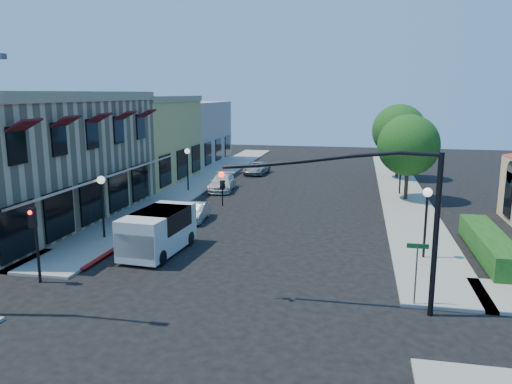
% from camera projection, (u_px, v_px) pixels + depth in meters
% --- Properties ---
extents(ground, '(120.00, 120.00, 0.00)m').
position_uv_depth(ground, '(208.00, 313.00, 18.41)').
color(ground, black).
rests_on(ground, ground).
extents(sidewalk_left, '(3.50, 50.00, 0.12)m').
position_uv_depth(sidewalk_left, '(204.00, 180.00, 46.07)').
color(sidewalk_left, gray).
rests_on(sidewalk_left, ground).
extents(sidewalk_right, '(3.50, 50.00, 0.12)m').
position_uv_depth(sidewalk_right, '(400.00, 188.00, 42.59)').
color(sidewalk_right, gray).
rests_on(sidewalk_right, ground).
extents(curb_red_strip, '(0.25, 10.00, 0.06)m').
position_uv_depth(curb_red_strip, '(131.00, 241.00, 27.47)').
color(curb_red_strip, maroon).
rests_on(curb_red_strip, ground).
extents(corner_brick_building, '(11.77, 18.20, 8.10)m').
position_uv_depth(corner_brick_building, '(23.00, 158.00, 31.27)').
color(corner_brick_building, tan).
rests_on(corner_brick_building, ground).
extents(yellow_stucco_building, '(10.00, 12.00, 7.60)m').
position_uv_depth(yellow_stucco_building, '(129.00, 140.00, 45.73)').
color(yellow_stucco_building, tan).
rests_on(yellow_stucco_building, ground).
extents(pink_stucco_building, '(10.00, 12.00, 7.00)m').
position_uv_depth(pink_stucco_building, '(176.00, 133.00, 57.31)').
color(pink_stucco_building, tan).
rests_on(pink_stucco_building, ground).
extents(hedge, '(1.40, 8.00, 1.10)m').
position_uv_depth(hedge, '(488.00, 257.00, 24.72)').
color(hedge, '#1A4814').
rests_on(hedge, ground).
extents(street_tree_a, '(4.56, 4.56, 6.48)m').
position_uv_depth(street_tree_a, '(409.00, 145.00, 36.97)').
color(street_tree_a, black).
rests_on(street_tree_a, ground).
extents(street_tree_b, '(4.94, 4.94, 7.02)m').
position_uv_depth(street_tree_b, '(399.00, 131.00, 46.50)').
color(street_tree_b, black).
rests_on(street_tree_b, ground).
extents(signal_mast_arm, '(8.01, 0.39, 6.00)m').
position_uv_depth(signal_mast_arm, '(375.00, 204.00, 17.88)').
color(signal_mast_arm, black).
rests_on(signal_mast_arm, ground).
extents(secondary_signal, '(0.28, 0.42, 3.32)m').
position_uv_depth(secondary_signal, '(34.00, 231.00, 20.90)').
color(secondary_signal, black).
rests_on(secondary_signal, ground).
extents(street_name_sign, '(0.80, 0.06, 2.50)m').
position_uv_depth(street_name_sign, '(417.00, 264.00, 18.70)').
color(street_name_sign, '#595B5E').
rests_on(street_name_sign, ground).
extents(lamppost_left_near, '(0.44, 0.44, 3.57)m').
position_uv_depth(lamppost_left_near, '(102.00, 191.00, 27.25)').
color(lamppost_left_near, black).
rests_on(lamppost_left_near, ground).
extents(lamppost_left_far, '(0.44, 0.44, 3.57)m').
position_uv_depth(lamppost_left_far, '(187.00, 159.00, 40.70)').
color(lamppost_left_far, black).
rests_on(lamppost_left_far, ground).
extents(lamppost_right_near, '(0.44, 0.44, 3.57)m').
position_uv_depth(lamppost_right_near, '(427.00, 205.00, 23.87)').
color(lamppost_right_near, black).
rests_on(lamppost_right_near, ground).
extents(lamppost_right_far, '(0.44, 0.44, 3.57)m').
position_uv_depth(lamppost_right_far, '(401.00, 161.00, 39.23)').
color(lamppost_right_far, black).
rests_on(lamppost_right_far, ground).
extents(white_van, '(2.47, 5.04, 2.17)m').
position_uv_depth(white_van, '(158.00, 229.00, 25.12)').
color(white_van, beige).
rests_on(white_van, ground).
extents(parked_car_a, '(1.47, 3.24, 1.08)m').
position_uv_depth(parked_car_a, '(138.00, 242.00, 25.34)').
color(parked_car_a, black).
rests_on(parked_car_a, ground).
extents(parked_car_b, '(1.41, 3.51, 1.13)m').
position_uv_depth(parked_car_b, '(196.00, 212.00, 31.74)').
color(parked_car_b, '#A5A7AB').
rests_on(parked_car_b, ground).
extents(parked_car_c, '(2.32, 4.72, 1.32)m').
position_uv_depth(parked_car_c, '(222.00, 183.00, 41.45)').
color(parked_car_c, silver).
rests_on(parked_car_c, ground).
extents(parked_car_d, '(2.28, 4.40, 1.19)m').
position_uv_depth(parked_car_d, '(256.00, 168.00, 49.98)').
color(parked_car_d, '#9D9FA2').
rests_on(parked_car_d, ground).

